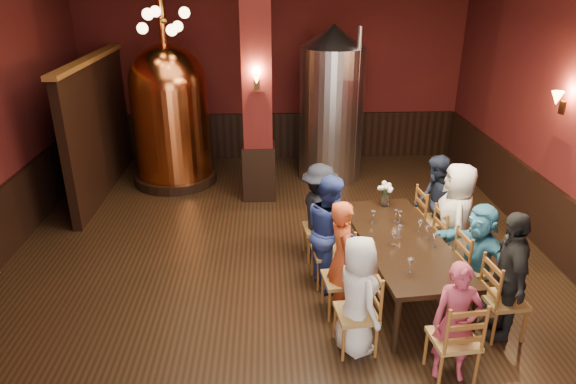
{
  "coord_description": "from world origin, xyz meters",
  "views": [
    {
      "loc": [
        -0.14,
        -5.94,
        3.83
      ],
      "look_at": [
        0.12,
        0.2,
        1.19
      ],
      "focal_mm": 32.0,
      "sensor_mm": 36.0,
      "label": 1
    }
  ],
  "objects_px": {
    "person_0": "(357,295)",
    "person_2": "(330,231)",
    "rose_vase": "(386,190)",
    "person_1": "(342,259)",
    "copper_kettle": "(171,113)",
    "steel_vessel": "(332,105)",
    "dining_table": "(402,244)"
  },
  "relations": [
    {
      "from": "person_1",
      "to": "person_2",
      "type": "height_order",
      "value": "person_2"
    },
    {
      "from": "copper_kettle",
      "to": "rose_vase",
      "type": "bearing_deg",
      "value": -40.28
    },
    {
      "from": "person_2",
      "to": "rose_vase",
      "type": "xyz_separation_m",
      "value": [
        0.88,
        0.76,
        0.23
      ]
    },
    {
      "from": "dining_table",
      "to": "person_1",
      "type": "xyz_separation_m",
      "value": [
        -0.81,
        -0.42,
        0.05
      ]
    },
    {
      "from": "person_0",
      "to": "steel_vessel",
      "type": "xyz_separation_m",
      "value": [
        0.32,
        5.15,
        0.8
      ]
    },
    {
      "from": "dining_table",
      "to": "copper_kettle",
      "type": "relative_size",
      "value": 0.66
    },
    {
      "from": "dining_table",
      "to": "person_1",
      "type": "height_order",
      "value": "person_1"
    },
    {
      "from": "person_0",
      "to": "person_2",
      "type": "bearing_deg",
      "value": -13.54
    },
    {
      "from": "person_2",
      "to": "rose_vase",
      "type": "relative_size",
      "value": 4.18
    },
    {
      "from": "person_1",
      "to": "copper_kettle",
      "type": "distance_m",
      "value": 5.16
    },
    {
      "from": "person_1",
      "to": "steel_vessel",
      "type": "xyz_separation_m",
      "value": [
        0.39,
        4.48,
        0.75
      ]
    },
    {
      "from": "dining_table",
      "to": "person_1",
      "type": "distance_m",
      "value": 0.91
    },
    {
      "from": "person_1",
      "to": "person_2",
      "type": "relative_size",
      "value": 0.97
    },
    {
      "from": "person_0",
      "to": "rose_vase",
      "type": "bearing_deg",
      "value": -39.0
    },
    {
      "from": "steel_vessel",
      "to": "person_2",
      "type": "bearing_deg",
      "value": -96.87
    },
    {
      "from": "copper_kettle",
      "to": "steel_vessel",
      "type": "relative_size",
      "value": 1.27
    },
    {
      "from": "dining_table",
      "to": "person_0",
      "type": "height_order",
      "value": "person_0"
    },
    {
      "from": "rose_vase",
      "to": "steel_vessel",
      "type": "bearing_deg",
      "value": 97.73
    },
    {
      "from": "person_0",
      "to": "person_1",
      "type": "distance_m",
      "value": 0.67
    },
    {
      "from": "copper_kettle",
      "to": "person_0",
      "type": "bearing_deg",
      "value": -61.43
    },
    {
      "from": "person_0",
      "to": "rose_vase",
      "type": "height_order",
      "value": "person_0"
    },
    {
      "from": "person_1",
      "to": "copper_kettle",
      "type": "height_order",
      "value": "copper_kettle"
    },
    {
      "from": "dining_table",
      "to": "person_0",
      "type": "xyz_separation_m",
      "value": [
        -0.74,
        -1.08,
        -0.01
      ]
    },
    {
      "from": "dining_table",
      "to": "rose_vase",
      "type": "distance_m",
      "value": 1.05
    },
    {
      "from": "copper_kettle",
      "to": "steel_vessel",
      "type": "bearing_deg",
      "value": 2.13
    },
    {
      "from": "person_2",
      "to": "rose_vase",
      "type": "bearing_deg",
      "value": -63.39
    },
    {
      "from": "rose_vase",
      "to": "copper_kettle",
      "type": "bearing_deg",
      "value": 139.72
    },
    {
      "from": "person_2",
      "to": "rose_vase",
      "type": "distance_m",
      "value": 1.18
    },
    {
      "from": "person_0",
      "to": "person_2",
      "type": "xyz_separation_m",
      "value": [
        -0.14,
        1.32,
        0.08
      ]
    },
    {
      "from": "steel_vessel",
      "to": "rose_vase",
      "type": "height_order",
      "value": "steel_vessel"
    },
    {
      "from": "person_2",
      "to": "copper_kettle",
      "type": "height_order",
      "value": "copper_kettle"
    },
    {
      "from": "person_1",
      "to": "rose_vase",
      "type": "bearing_deg",
      "value": -38.13
    }
  ]
}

